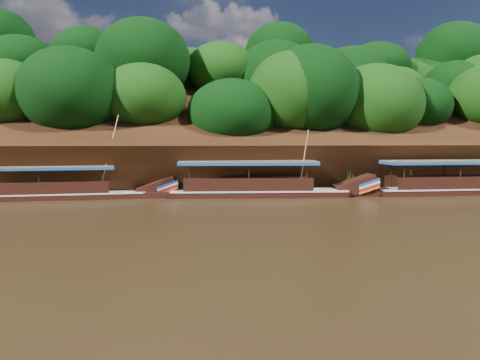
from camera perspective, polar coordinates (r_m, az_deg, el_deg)
The scene contains 6 objects.
ground at distance 27.34m, azimuth 8.02°, elevation -3.87°, with size 160.00×160.00×0.00m, color black.
riverbank at distance 49.16m, azimuth -0.38°, elevation 2.23°, with size 120.00×30.06×19.40m.
boat_0 at distance 40.25m, azimuth 26.41°, elevation -0.70°, with size 16.17×3.21×7.13m.
boat_1 at distance 34.50m, azimuth 3.58°, elevation -1.04°, with size 15.36×4.05×5.38m.
boat_2 at distance 35.25m, azimuth -20.50°, elevation -1.31°, with size 14.96×2.69×6.38m.
reeds at distance 35.71m, azimuth -1.11°, elevation -0.36°, with size 50.48×2.67×2.05m.
Camera 1 is at (-8.60, -25.62, 4.11)m, focal length 35.00 mm.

